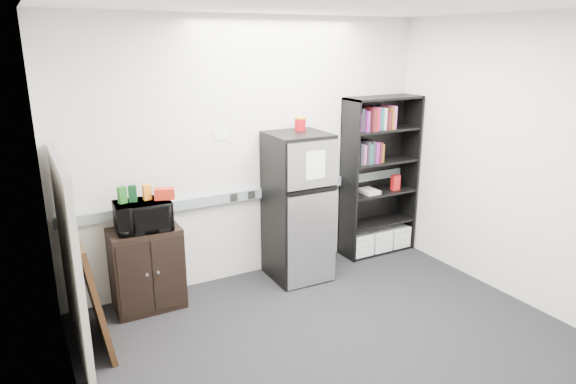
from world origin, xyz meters
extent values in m
plane|color=black|center=(0.00, 0.00, 0.00)|extent=(4.00, 4.00, 0.00)
cube|color=silver|center=(0.00, 1.75, 1.35)|extent=(4.00, 0.02, 2.70)
cube|color=silver|center=(2.00, 0.00, 1.35)|extent=(0.02, 3.50, 2.70)
cube|color=silver|center=(-2.00, 0.00, 1.35)|extent=(0.02, 3.50, 2.70)
cube|color=white|center=(0.00, 0.00, 2.70)|extent=(4.00, 3.50, 0.02)
cube|color=gray|center=(0.00, 1.72, 0.90)|extent=(3.92, 0.05, 0.10)
cube|color=white|center=(-0.35, 1.74, 1.55)|extent=(0.14, 0.00, 0.10)
cube|color=black|center=(1.09, 1.56, 0.93)|extent=(0.02, 0.34, 1.85)
cube|color=black|center=(1.97, 1.56, 0.93)|extent=(0.02, 0.34, 1.85)
cube|color=black|center=(1.53, 1.72, 0.93)|extent=(0.90, 0.02, 1.85)
cube|color=black|center=(1.53, 1.56, 1.84)|extent=(0.90, 0.34, 0.02)
cube|color=black|center=(1.53, 1.56, 0.02)|extent=(0.85, 0.32, 0.03)
cube|color=black|center=(1.53, 1.56, 0.37)|extent=(0.85, 0.32, 0.03)
cube|color=black|center=(1.53, 1.56, 0.74)|extent=(0.85, 0.32, 0.02)
cube|color=black|center=(1.53, 1.56, 1.11)|extent=(0.85, 0.32, 0.02)
cube|color=black|center=(1.53, 1.56, 1.48)|extent=(0.85, 0.32, 0.02)
cube|color=silver|center=(1.25, 1.55, 0.16)|extent=(0.25, 0.30, 0.25)
cube|color=silver|center=(1.53, 1.55, 0.16)|extent=(0.25, 0.30, 0.25)
cube|color=silver|center=(1.81, 1.55, 0.16)|extent=(0.25, 0.30, 0.25)
cube|color=gray|center=(-1.90, 1.08, 0.80)|extent=(0.05, 1.30, 1.60)
cube|color=#B2B2B7|center=(-1.90, 1.08, 1.61)|extent=(0.06, 1.30, 0.02)
cube|color=black|center=(-1.23, 1.50, 0.40)|extent=(0.64, 0.40, 0.79)
cube|color=black|center=(-1.38, 1.30, 0.40)|extent=(0.29, 0.01, 0.70)
cube|color=black|center=(-1.07, 1.30, 0.40)|extent=(0.29, 0.01, 0.70)
cylinder|color=#B2B2B7|center=(-1.28, 1.29, 0.44)|extent=(0.02, 0.02, 0.02)
cylinder|color=#B2B2B7|center=(-1.18, 1.29, 0.44)|extent=(0.02, 0.02, 0.02)
imported|color=black|center=(-1.23, 1.48, 0.93)|extent=(0.50, 0.35, 0.27)
cube|color=#185518|center=(-1.38, 1.52, 1.14)|extent=(0.08, 0.07, 0.15)
cube|color=#0B3316|center=(-1.29, 1.52, 1.14)|extent=(0.08, 0.07, 0.15)
cube|color=orange|center=(-1.16, 1.52, 1.13)|extent=(0.08, 0.06, 0.14)
cube|color=red|center=(-1.02, 1.47, 1.11)|extent=(0.20, 0.15, 0.10)
cube|color=black|center=(0.35, 1.43, 0.77)|extent=(0.60, 0.60, 1.54)
cube|color=#BABBBF|center=(0.35, 1.13, 1.29)|extent=(0.56, 0.03, 0.46)
cube|color=#BABBBF|center=(0.35, 1.13, 0.51)|extent=(0.56, 0.03, 0.99)
cube|color=black|center=(0.35, 1.11, 1.03)|extent=(0.56, 0.02, 0.03)
cube|color=white|center=(0.37, 1.11, 1.29)|extent=(0.21, 0.01, 0.28)
cube|color=black|center=(0.35, 1.43, 1.55)|extent=(0.60, 0.60, 0.02)
cylinder|color=#A60711|center=(0.45, 1.55, 1.63)|extent=(0.11, 0.11, 0.14)
cylinder|color=gold|center=(0.45, 1.55, 1.71)|extent=(0.12, 0.12, 0.02)
cube|color=black|center=(-1.77, 1.07, 0.50)|extent=(0.18, 0.78, 0.99)
cube|color=beige|center=(-1.75, 1.07, 0.50)|extent=(0.12, 0.66, 0.84)
camera|label=1|loc=(-2.17, -3.00, 2.46)|focal=32.00mm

